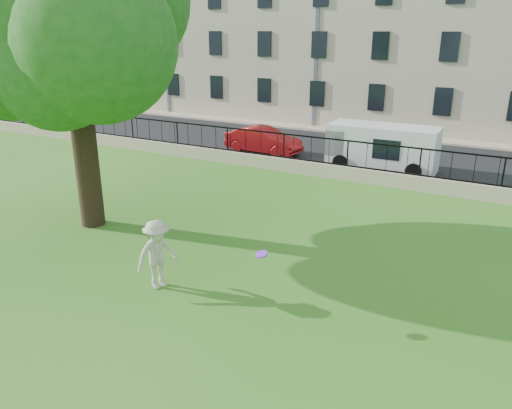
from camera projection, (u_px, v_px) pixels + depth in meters
The scene contains 11 objects.
ground at pixel (171, 308), 11.57m from camera, with size 120.00×120.00×0.00m, color #2F6A19.
retaining_wall at pixel (346, 173), 21.35m from camera, with size 50.00×0.40×0.60m, color tan.
iron_railing at pixel (347, 154), 21.07m from camera, with size 50.00×0.05×1.13m.
street at pixel (377, 157), 25.32m from camera, with size 60.00×9.00×0.01m, color black.
sidewalk at pixel (402, 137), 29.59m from camera, with size 60.00×1.40×0.12m, color tan.
building_row at pixel (434, 16), 31.97m from camera, with size 56.40×10.40×13.80m.
tree at pixel (69, 19), 14.58m from camera, with size 7.90×6.10×9.68m.
man at pixel (157, 254), 12.25m from camera, with size 1.15×0.66×1.78m, color #BCB298.
frisbee at pixel (262, 254), 11.00m from camera, with size 0.27×0.27×0.03m, color #8929EA.
red_sedan at pixel (263, 140), 25.87m from camera, with size 1.42×4.08×1.34m, color #AD151A.
white_van at pixel (382, 148), 22.71m from camera, with size 4.84×1.89×2.03m, color silver.
Camera 1 is at (6.66, -7.86, 6.12)m, focal length 35.00 mm.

